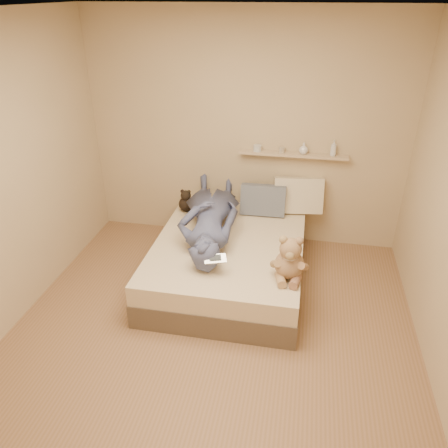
% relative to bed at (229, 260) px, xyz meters
% --- Properties ---
extents(room, '(3.80, 3.80, 3.80)m').
position_rel_bed_xyz_m(room, '(0.00, -0.93, 1.08)').
color(room, '#896347').
rests_on(room, ground).
extents(bed, '(1.50, 1.90, 0.45)m').
position_rel_bed_xyz_m(bed, '(0.00, 0.00, 0.00)').
color(bed, brown).
rests_on(bed, floor).
extents(game_console, '(0.21, 0.14, 0.07)m').
position_rel_bed_xyz_m(game_console, '(-0.02, -0.60, 0.40)').
color(game_console, silver).
rests_on(game_console, bed).
extents(teddy_bear, '(0.36, 0.34, 0.43)m').
position_rel_bed_xyz_m(teddy_bear, '(0.63, -0.53, 0.40)').
color(teddy_bear, '#8C674D').
rests_on(teddy_bear, bed).
extents(dark_plush, '(0.18, 0.18, 0.27)m').
position_rel_bed_xyz_m(dark_plush, '(-0.61, 0.59, 0.34)').
color(dark_plush, black).
rests_on(dark_plush, bed).
extents(pillow_cream, '(0.58, 0.33, 0.43)m').
position_rel_bed_xyz_m(pillow_cream, '(0.64, 0.83, 0.43)').
color(pillow_cream, beige).
rests_on(pillow_cream, bed).
extents(pillow_grey, '(0.50, 0.22, 0.36)m').
position_rel_bed_xyz_m(pillow_grey, '(0.26, 0.69, 0.40)').
color(pillow_grey, slate).
rests_on(pillow_grey, bed).
extents(person, '(0.83, 1.73, 0.40)m').
position_rel_bed_xyz_m(person, '(-0.23, 0.16, 0.43)').
color(person, '#485072').
rests_on(person, bed).
extents(wall_shelf, '(1.20, 0.12, 0.03)m').
position_rel_bed_xyz_m(wall_shelf, '(0.55, 0.91, 0.88)').
color(wall_shelf, tan).
rests_on(wall_shelf, wall_back).
extents(shelf_bottles, '(0.92, 0.11, 0.17)m').
position_rel_bed_xyz_m(shelf_bottles, '(0.62, 0.91, 0.95)').
color(shelf_bottles, silver).
rests_on(shelf_bottles, wall_shelf).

